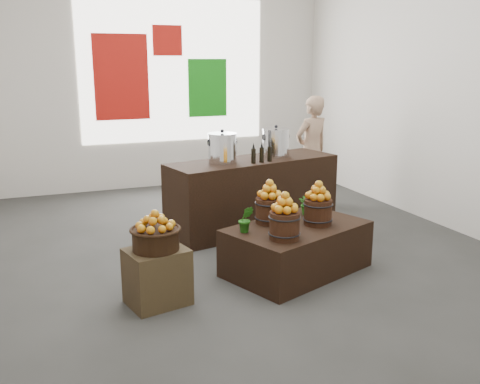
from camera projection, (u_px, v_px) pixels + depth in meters
name	position (u px, v px, depth m)	size (l,w,h in m)	color
ground	(228.00, 247.00, 6.39)	(7.00, 7.00, 0.00)	#353533
back_wall	(156.00, 71.00, 9.07)	(6.00, 0.04, 4.00)	beige
back_opening	(174.00, 71.00, 9.16)	(3.20, 0.02, 2.40)	white
deco_red_left	(121.00, 77.00, 8.85)	(0.90, 0.04, 1.40)	#AD140D
deco_green_right	(208.00, 88.00, 9.43)	(0.70, 0.04, 1.00)	#147E13
deco_red_upper	(167.00, 40.00, 8.99)	(0.50, 0.04, 0.50)	#AD140D
crate	(157.00, 277.00, 4.86)	(0.52, 0.43, 0.52)	#453920
wicker_basket	(156.00, 239.00, 4.77)	(0.42, 0.42, 0.19)	black
apples_in_basket	(155.00, 220.00, 4.73)	(0.33, 0.33, 0.17)	#A31605
display_table	(297.00, 248.00, 5.62)	(1.45, 0.89, 0.50)	black
apple_bucket_front_left	(284.00, 226.00, 5.11)	(0.29, 0.29, 0.27)	#361B0E
apples_in_bucket_front_left	(285.00, 202.00, 5.05)	(0.22, 0.22, 0.20)	#A31605
apple_bucket_front_right	(318.00, 212.00, 5.57)	(0.29, 0.29, 0.27)	#361B0E
apples_in_bucket_front_right	(319.00, 190.00, 5.51)	(0.22, 0.22, 0.20)	#A31605
apple_bucket_rear	(269.00, 211.00, 5.62)	(0.29, 0.29, 0.27)	#361B0E
apples_in_bucket_rear	(270.00, 189.00, 5.57)	(0.22, 0.22, 0.20)	#A31605
herb_garnish_right	(308.00, 203.00, 5.93)	(0.23, 0.20, 0.26)	#1D5D13
herb_garnish_left	(246.00, 219.00, 5.31)	(0.15, 0.12, 0.27)	#1D5D13
counter	(253.00, 194.00, 7.00)	(2.28, 0.73, 0.93)	black
stock_pot_left	(222.00, 149.00, 6.60)	(0.35, 0.35, 0.35)	silver
stock_pot_center	(276.00, 143.00, 7.04)	(0.35, 0.35, 0.35)	silver
oil_cruets	(264.00, 152.00, 6.68)	(0.25, 0.06, 0.26)	black
shopper	(311.00, 150.00, 8.19)	(0.61, 0.40, 1.66)	#9B795F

